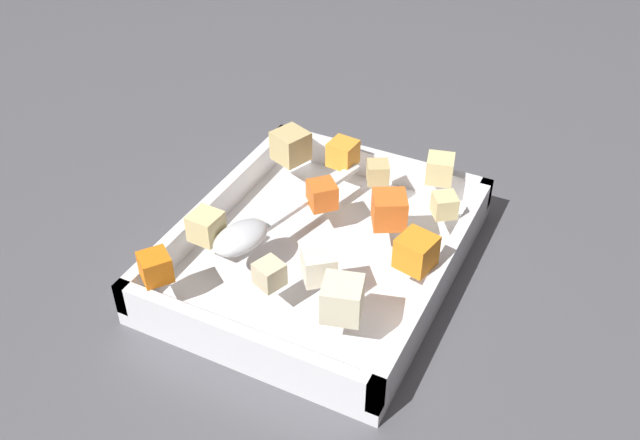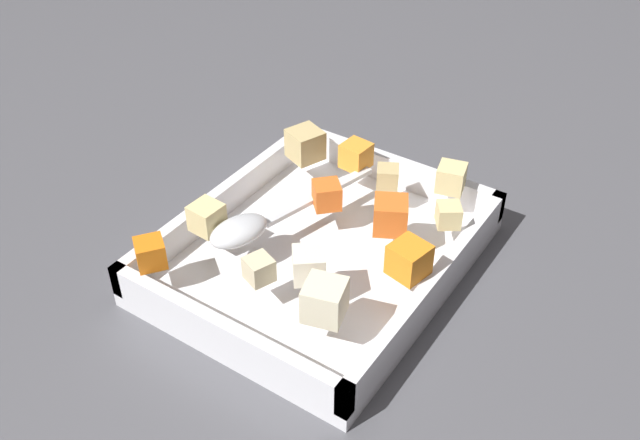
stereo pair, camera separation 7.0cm
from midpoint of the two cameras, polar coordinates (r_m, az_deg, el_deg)
name	(u,v)px [view 2 (the right image)]	position (r m, az deg, el deg)	size (l,w,h in m)	color
ground_plane	(303,264)	(0.73, 1.36, -3.62)	(4.00, 4.00, 0.00)	#4C4C51
baking_dish	(320,254)	(0.72, 2.75, -2.82)	(0.31, 0.26, 0.05)	silver
carrot_chunk_center	(323,193)	(0.72, 2.99, 2.00)	(0.03, 0.03, 0.03)	orange
carrot_chunk_corner_sw	(150,253)	(0.66, -10.29, -2.69)	(0.03, 0.03, 0.03)	orange
carrot_chunk_mid_left	(390,215)	(0.70, 8.40, 0.27)	(0.03, 0.03, 0.03)	orange
carrot_chunk_corner_nw	(356,155)	(0.78, 5.39, 4.98)	(0.03, 0.03, 0.03)	orange
carrot_chunk_near_left	(406,263)	(0.65, 9.87, -3.45)	(0.03, 0.03, 0.03)	orange
potato_chunk_mid_right	(305,144)	(0.79, 1.35, 5.88)	(0.03, 0.03, 0.03)	tan
potato_chunk_near_spoon	(325,300)	(0.60, 3.68, -6.44)	(0.03, 0.03, 0.03)	beige
potato_chunk_heap_side	(388,177)	(0.76, 7.96, 3.27)	(0.02, 0.02, 0.02)	tan
potato_chunk_heap_top	(449,215)	(0.72, 12.82, 0.29)	(0.02, 0.02, 0.02)	#E0CC89
potato_chunk_corner_se	(259,269)	(0.64, -1.72, -4.01)	(0.02, 0.02, 0.02)	beige
potato_chunk_near_right	(207,217)	(0.70, -6.08, 0.10)	(0.03, 0.03, 0.03)	#E0CC89
potato_chunk_far_right	(451,178)	(0.76, 12.85, 3.15)	(0.03, 0.03, 0.03)	#E0CC89
parsnip_chunk_rim_edge	(309,265)	(0.64, 2.23, -3.68)	(0.03, 0.03, 0.03)	silver
serving_spoon	(250,226)	(0.69, -2.64, -0.57)	(0.20, 0.07, 0.02)	silver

